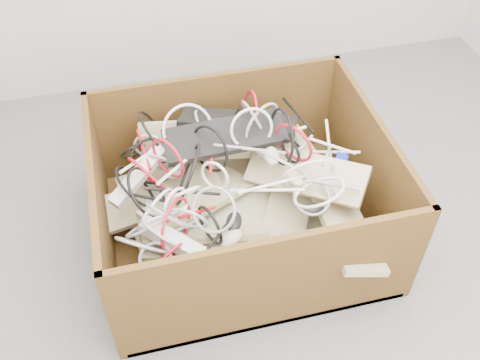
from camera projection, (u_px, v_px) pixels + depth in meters
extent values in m
plane|color=#5A5A5C|center=(311.00, 279.00, 2.21)|extent=(3.00, 3.00, 0.00)
cube|color=#39200E|center=(241.00, 230.00, 2.37)|extent=(1.11, 0.93, 0.03)
cube|color=#39200E|center=(217.00, 121.00, 2.50)|extent=(1.11, 0.02, 0.51)
cube|color=#39200E|center=(273.00, 285.00, 1.89)|extent=(1.11, 0.03, 0.51)
cube|color=#39200E|center=(369.00, 169.00, 2.29)|extent=(0.03, 0.88, 0.51)
cube|color=#39200E|center=(103.00, 217.00, 2.10)|extent=(0.02, 0.88, 0.51)
cube|color=tan|center=(240.00, 216.00, 2.33)|extent=(0.98, 0.84, 0.18)
cube|color=tan|center=(221.00, 219.00, 2.21)|extent=(0.70, 0.63, 0.19)
cube|color=tan|center=(163.00, 196.00, 2.23)|extent=(0.49, 0.20, 0.14)
cube|color=tan|center=(290.00, 164.00, 2.34)|extent=(0.42, 0.46, 0.18)
cube|color=tan|center=(286.00, 220.00, 2.18)|extent=(0.37, 0.50, 0.06)
cube|color=tan|center=(203.00, 231.00, 2.09)|extent=(0.48, 0.17, 0.17)
cube|color=tan|center=(345.00, 227.00, 2.07)|extent=(0.20, 0.49, 0.11)
cube|color=tan|center=(198.00, 140.00, 2.27)|extent=(0.47, 0.20, 0.20)
cube|color=tan|center=(198.00, 199.00, 2.15)|extent=(0.49, 0.39, 0.13)
cube|color=tan|center=(306.00, 174.00, 2.14)|extent=(0.46, 0.43, 0.16)
cube|color=black|center=(238.00, 121.00, 2.26)|extent=(0.50, 0.34, 0.07)
cube|color=black|center=(225.00, 136.00, 2.15)|extent=(0.48, 0.17, 0.07)
ellipsoid|color=#BAAE96|center=(176.00, 172.00, 2.18)|extent=(0.10, 0.07, 0.03)
ellipsoid|color=#BAAE96|center=(277.00, 134.00, 2.30)|extent=(0.11, 0.11, 0.03)
ellipsoid|color=#BAAE96|center=(231.00, 238.00, 1.95)|extent=(0.11, 0.10, 0.03)
ellipsoid|color=#BAAE96|center=(272.00, 156.00, 2.08)|extent=(0.07, 0.11, 0.03)
ellipsoid|color=#BAAE96|center=(194.00, 146.00, 2.14)|extent=(0.11, 0.10, 0.03)
ellipsoid|color=black|center=(312.00, 209.00, 2.07)|extent=(0.10, 0.07, 0.03)
ellipsoid|color=#BAAE96|center=(294.00, 178.00, 2.06)|extent=(0.09, 0.11, 0.03)
ellipsoid|color=black|center=(234.00, 222.00, 2.00)|extent=(0.09, 0.11, 0.03)
cube|color=silver|center=(138.00, 176.00, 2.11)|extent=(0.25, 0.23, 0.12)
cube|color=silver|center=(179.00, 244.00, 1.91)|extent=(0.26, 0.24, 0.10)
cube|color=#0C1DBA|center=(342.00, 158.00, 2.15)|extent=(0.06, 0.06, 0.03)
torus|color=#949599|center=(205.00, 131.00, 2.30)|extent=(0.11, 0.27, 0.26)
torus|color=#949599|center=(163.00, 163.00, 2.17)|extent=(0.15, 0.15, 0.18)
torus|color=silver|center=(177.00, 204.00, 1.94)|extent=(0.14, 0.10, 0.15)
torus|color=#949599|center=(164.00, 234.00, 1.93)|extent=(0.18, 0.19, 0.21)
torus|color=#949599|center=(281.00, 164.00, 2.10)|extent=(0.22, 0.23, 0.25)
torus|color=red|center=(170.00, 255.00, 1.90)|extent=(0.14, 0.12, 0.16)
torus|color=black|center=(210.00, 149.00, 2.12)|extent=(0.14, 0.24, 0.27)
torus|color=#949599|center=(312.00, 198.00, 2.03)|extent=(0.15, 0.14, 0.08)
torus|color=silver|center=(307.00, 174.00, 2.08)|extent=(0.29, 0.11, 0.28)
torus|color=black|center=(229.00, 123.00, 2.31)|extent=(0.16, 0.17, 0.17)
torus|color=#949599|center=(288.00, 141.00, 2.28)|extent=(0.15, 0.10, 0.14)
torus|color=black|center=(188.00, 175.00, 2.05)|extent=(0.14, 0.33, 0.33)
torus|color=#949599|center=(151.00, 223.00, 1.98)|extent=(0.22, 0.21, 0.19)
torus|color=#949599|center=(262.00, 125.00, 2.17)|extent=(0.23, 0.16, 0.27)
torus|color=#949599|center=(167.00, 216.00, 1.95)|extent=(0.20, 0.19, 0.17)
torus|color=#949599|center=(253.00, 120.00, 2.23)|extent=(0.11, 0.21, 0.19)
torus|color=black|center=(155.00, 133.00, 2.23)|extent=(0.15, 0.30, 0.27)
torus|color=silver|center=(186.00, 193.00, 1.93)|extent=(0.13, 0.08, 0.12)
torus|color=black|center=(133.00, 152.00, 2.28)|extent=(0.15, 0.10, 0.14)
torus|color=silver|center=(156.00, 211.00, 2.00)|extent=(0.19, 0.22, 0.27)
torus|color=black|center=(147.00, 193.00, 2.04)|extent=(0.16, 0.29, 0.25)
torus|color=silver|center=(188.00, 130.00, 2.16)|extent=(0.23, 0.15, 0.22)
torus|color=silver|center=(150.00, 147.00, 2.27)|extent=(0.19, 0.08, 0.20)
torus|color=#949599|center=(188.00, 219.00, 1.90)|extent=(0.17, 0.12, 0.19)
torus|color=black|center=(210.00, 225.00, 1.95)|extent=(0.09, 0.21, 0.22)
torus|color=#949599|center=(141.00, 245.00, 1.88)|extent=(0.24, 0.17, 0.22)
torus|color=red|center=(293.00, 143.00, 2.11)|extent=(0.15, 0.21, 0.25)
torus|color=red|center=(148.00, 175.00, 2.11)|extent=(0.17, 0.23, 0.26)
torus|color=black|center=(153.00, 161.00, 2.17)|extent=(0.22, 0.16, 0.17)
torus|color=#949599|center=(155.00, 259.00, 1.90)|extent=(0.13, 0.14, 0.08)
torus|color=#949599|center=(214.00, 210.00, 1.88)|extent=(0.17, 0.17, 0.19)
torus|color=silver|center=(252.00, 129.00, 2.11)|extent=(0.23, 0.09, 0.22)
torus|color=black|center=(281.00, 137.00, 2.11)|extent=(0.06, 0.28, 0.27)
torus|color=black|center=(135.00, 187.00, 2.12)|extent=(0.18, 0.29, 0.24)
torus|color=black|center=(291.00, 151.00, 2.12)|extent=(0.07, 0.14, 0.15)
torus|color=silver|center=(215.00, 176.00, 2.02)|extent=(0.13, 0.12, 0.17)
torus|color=silver|center=(319.00, 192.00, 1.98)|extent=(0.23, 0.20, 0.15)
torus|color=#949599|center=(263.00, 124.00, 2.31)|extent=(0.23, 0.14, 0.24)
torus|color=red|center=(250.00, 118.00, 2.30)|extent=(0.06, 0.32, 0.32)
torus|color=red|center=(168.00, 158.00, 2.07)|extent=(0.15, 0.21, 0.24)
torus|color=red|center=(176.00, 227.00, 1.94)|extent=(0.18, 0.26, 0.30)
cylinder|color=black|center=(220.00, 234.00, 1.89)|extent=(0.16, 0.20, 0.05)
cylinder|color=black|center=(149.00, 198.00, 2.06)|extent=(0.13, 0.07, 0.02)
cylinder|color=silver|center=(333.00, 146.00, 2.16)|extent=(0.17, 0.09, 0.06)
cylinder|color=silver|center=(272.00, 184.00, 2.00)|extent=(0.28, 0.06, 0.04)
cylinder|color=red|center=(254.00, 115.00, 2.23)|extent=(0.04, 0.16, 0.02)
cylinder|color=#949599|center=(250.00, 149.00, 2.10)|extent=(0.26, 0.11, 0.03)
cylinder|color=red|center=(200.00, 135.00, 2.22)|extent=(0.08, 0.17, 0.06)
cylinder|color=#949599|center=(337.00, 185.00, 2.03)|extent=(0.16, 0.10, 0.02)
cylinder|color=black|center=(287.00, 135.00, 2.25)|extent=(0.07, 0.14, 0.04)
cylinder|color=black|center=(298.00, 115.00, 2.31)|extent=(0.05, 0.29, 0.05)
cylinder|color=black|center=(183.00, 191.00, 2.04)|extent=(0.28, 0.05, 0.08)
cylinder|color=silver|center=(267.00, 190.00, 1.99)|extent=(0.26, 0.09, 0.03)
cylinder|color=silver|center=(177.00, 168.00, 2.01)|extent=(0.17, 0.22, 0.09)
cylinder|color=silver|center=(288.00, 132.00, 2.18)|extent=(0.16, 0.03, 0.03)
cylinder|color=silver|center=(167.00, 214.00, 1.92)|extent=(0.15, 0.03, 0.03)
cylinder|color=silver|center=(333.00, 188.00, 2.08)|extent=(0.03, 0.15, 0.05)
cylinder|color=red|center=(144.00, 149.00, 2.16)|extent=(0.04, 0.22, 0.03)
cylinder|color=#949599|center=(173.00, 233.00, 1.95)|extent=(0.19, 0.08, 0.02)
cylinder|color=red|center=(179.00, 218.00, 1.97)|extent=(0.27, 0.04, 0.09)
cylinder|color=#949599|center=(304.00, 144.00, 2.16)|extent=(0.11, 0.11, 0.03)
cylinder|color=silver|center=(330.00, 152.00, 2.23)|extent=(0.23, 0.10, 0.04)
cylinder|color=red|center=(212.00, 146.00, 2.14)|extent=(0.08, 0.26, 0.06)
cylinder|color=silver|center=(141.00, 158.00, 2.11)|extent=(0.18, 0.21, 0.09)
cylinder|color=#949599|center=(197.00, 245.00, 1.92)|extent=(0.11, 0.16, 0.04)
cylinder|color=silver|center=(329.00, 143.00, 2.24)|extent=(0.06, 0.21, 0.08)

